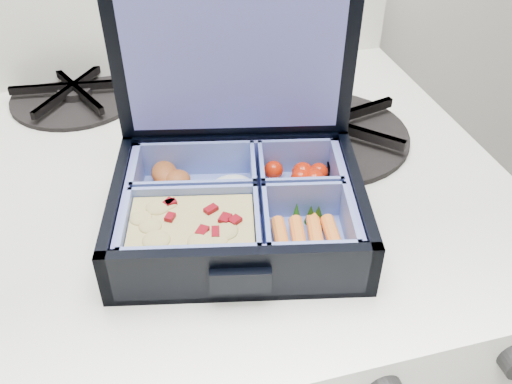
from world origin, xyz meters
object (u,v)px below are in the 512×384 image
object	(u,v)px
burner_grate	(324,126)
fork	(235,137)
stove	(236,384)
bento_box	(238,208)

from	to	relation	value
burner_grate	fork	size ratio (longest dim) A/B	0.97
stove	fork	bearing A→B (deg)	66.45
bento_box	burner_grate	distance (m)	0.18
fork	bento_box	bearing A→B (deg)	-64.91
stove	bento_box	world-z (taller)	bento_box
bento_box	fork	xyz separation A→B (m)	(0.03, 0.15, -0.02)
stove	bento_box	xyz separation A→B (m)	(-0.01, -0.11, 0.44)
bento_box	fork	world-z (taller)	bento_box
stove	fork	xyz separation A→B (m)	(0.02, 0.04, 0.42)
bento_box	fork	bearing A→B (deg)	90.32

